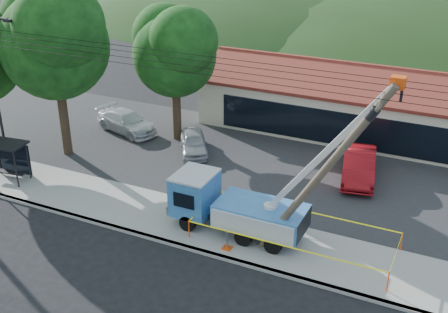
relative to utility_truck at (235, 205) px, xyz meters
name	(u,v)px	position (x,y,z in m)	size (l,w,h in m)	color
ground	(169,276)	(-1.14, -4.27, -1.56)	(120.00, 120.00, 0.00)	black
curb	(193,249)	(-1.14, -2.17, -1.48)	(60.00, 0.25, 0.15)	#ABA7A0
sidewalk	(211,229)	(-1.14, -0.27, -1.48)	(60.00, 4.00, 0.15)	#ABA7A0
parking_lot	(271,164)	(-1.14, 7.73, -1.51)	(60.00, 12.00, 0.10)	#28282B
strip_mall	(370,105)	(2.86, 15.71, 0.32)	(22.50, 8.53, 4.67)	beige
tree_west_near	(53,35)	(-13.14, 3.73, 5.97)	(7.56, 6.72, 10.80)	#332316
tree_lot	(174,47)	(-8.14, 8.73, 4.65)	(6.30, 5.60, 8.94)	#332316
hill_west	(282,17)	(-16.14, 50.73, -1.56)	(78.40, 56.00, 28.00)	#1B3312
utility_truck	(235,205)	(0.00, 0.00, 0.00)	(10.04, 3.49, 8.56)	black
leaning_pole	(328,166)	(4.39, -0.62, 3.19)	(5.27, 1.85, 8.49)	brown
bus_shelter	(7,152)	(-13.68, -0.51, 0.26)	(2.54, 1.75, 2.30)	black
caution_tape	(294,231)	(2.88, 0.12, -0.72)	(9.19, 3.26, 0.94)	#FF4B0D
car_silver	(194,154)	(-6.09, 7.19, -1.56)	(1.57, 3.90, 1.33)	#AAACB2
car_red	(357,180)	(4.02, 8.05, -1.56)	(1.74, 4.98, 1.64)	maroon
car_white	(128,133)	(-11.81, 8.28, -1.56)	(1.98, 4.86, 1.41)	silver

